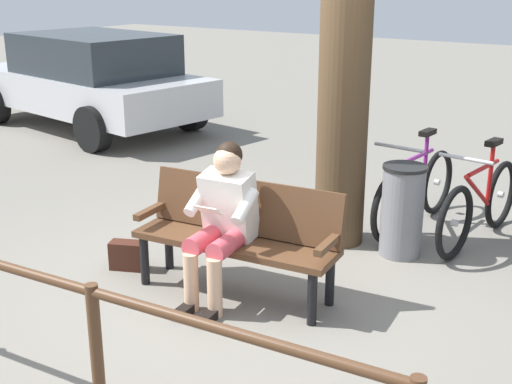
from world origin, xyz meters
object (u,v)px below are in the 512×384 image
tree_trunk (346,46)px  litter_bin (402,211)px  bicycle_purple (415,192)px  bench (239,229)px  handbag (128,255)px  parked_car (91,79)px  bicycle_green (479,205)px  person_reading (222,216)px

tree_trunk → litter_bin: (-0.60, -0.01, -1.37)m
tree_trunk → bicycle_purple: 1.66m
tree_trunk → bench: bearing=83.0°
handbag → tree_trunk: tree_trunk is taller
handbag → tree_trunk: 2.56m
handbag → bench: bearing=-168.9°
litter_bin → bicycle_purple: bicycle_purple is taller
litter_bin → handbag: bearing=41.3°
tree_trunk → parked_car: (5.46, -2.11, -1.01)m
tree_trunk → litter_bin: 1.50m
bicycle_green → handbag: bearing=-38.6°
bench → person_reading: bearing=73.3°
bench → bicycle_purple: bearing=-112.9°
bench → litter_bin: bench is taller
handbag → litter_bin: bearing=-138.7°
bench → handbag: bench is taller
litter_bin → parked_car: bearing=-19.2°
bench → handbag: 1.09m
handbag → parked_car: parked_car is taller
handbag → bicycle_green: size_ratio=0.18×
bicycle_purple → tree_trunk: bearing=-27.0°
handbag → bicycle_green: 3.17m
person_reading → parked_car: 6.40m
handbag → bicycle_purple: bicycle_purple is taller
bicycle_purple → parked_car: bearing=-98.7°
parked_car → person_reading: bearing=154.0°
person_reading → tree_trunk: size_ratio=0.34×
bicycle_green → litter_bin: bearing=-28.5°
bench → bicycle_purple: 2.17m
person_reading → litter_bin: person_reading is taller
parked_car → tree_trunk: bearing=167.4°
person_reading → bicycle_green: (-1.27, -2.20, -0.31)m
bench → handbag: (1.00, 0.20, -0.39)m
tree_trunk → bicycle_purple: (-0.44, -0.73, -1.42)m
litter_bin → parked_car: 6.43m
tree_trunk → bicycle_purple: size_ratio=2.12×
bench → parked_car: (5.29, -3.47, 0.27)m
bench → person_reading: person_reading is taller
bench → handbag: bearing=4.5°
person_reading → handbag: bearing=-4.9°
bicycle_purple → parked_car: parked_car is taller
tree_trunk → bicycle_green: tree_trunk is taller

